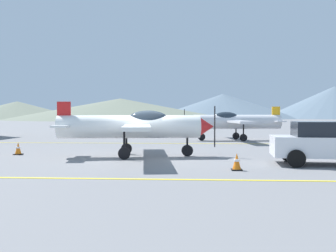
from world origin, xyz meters
The scene contains 12 objects.
ground_plane centered at (0.00, 0.00, 0.00)m, with size 400.00×400.00×0.00m, color slate.
apron_line_near centered at (0.00, -4.89, 0.01)m, with size 80.00×0.16×0.01m, color yellow.
apron_line_far centered at (0.00, 8.13, 0.01)m, with size 80.00×0.16×0.01m, color yellow.
airplane_near centered at (-0.33, 0.72, 1.38)m, with size 7.14×8.19×2.45m.
airplane_mid centered at (5.21, 11.20, 1.38)m, with size 7.14×8.19×2.45m.
car_sedan centered at (7.32, -1.47, 0.84)m, with size 4.46×2.36×1.62m.
traffic_cone_front centered at (3.67, -3.00, 0.29)m, with size 0.36×0.36×0.59m.
traffic_cone_side centered at (-5.94, 1.17, 0.29)m, with size 0.36×0.36×0.59m.
hill_left centered at (-62.98, 118.76, 3.34)m, with size 50.07×50.07×6.67m, color slate.
hill_centerleft centered at (-22.92, 114.62, 3.75)m, with size 80.01×80.01×7.50m, color slate.
hill_centerright centered at (16.04, 141.32, 5.22)m, with size 62.29×62.29×10.45m, color slate.
hill_right centered at (63.76, 145.30, 6.88)m, with size 60.38×60.38×13.76m, color slate.
Camera 1 is at (2.09, -15.43, 1.90)m, focal length 39.13 mm.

